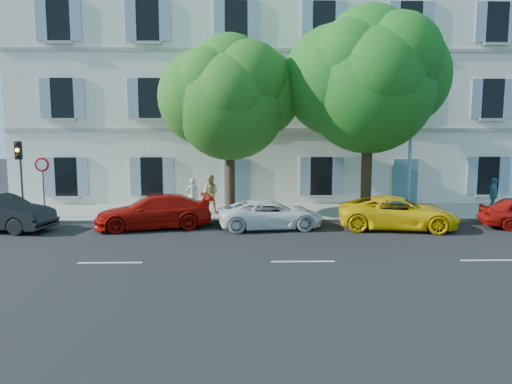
{
  "coord_description": "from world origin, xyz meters",
  "views": [
    {
      "loc": [
        -1.83,
        -19.11,
        4.23
      ],
      "look_at": [
        -1.32,
        2.0,
        1.4
      ],
      "focal_mm": 35.0,
      "sensor_mm": 36.0,
      "label": 1
    }
  ],
  "objects_px": {
    "pedestrian_a": "(192,196)",
    "pedestrian_c": "(494,195)",
    "road_sign": "(43,175)",
    "pedestrian_b": "(210,194)",
    "car_yellow_supercar": "(398,213)",
    "tree_right": "(369,88)",
    "car_red_coupe": "(154,212)",
    "street_lamp": "(413,120)",
    "tree_left": "(230,103)",
    "car_white_coupe": "(271,214)",
    "traffic_light": "(20,163)"
  },
  "relations": [
    {
      "from": "tree_left",
      "to": "traffic_light",
      "type": "bearing_deg",
      "value": -177.86
    },
    {
      "from": "road_sign",
      "to": "pedestrian_c",
      "type": "distance_m",
      "value": 20.68
    },
    {
      "from": "car_white_coupe",
      "to": "car_yellow_supercar",
      "type": "xyz_separation_m",
      "value": [
        5.22,
        -0.21,
        0.07
      ]
    },
    {
      "from": "car_yellow_supercar",
      "to": "tree_left",
      "type": "height_order",
      "value": "tree_left"
    },
    {
      "from": "car_white_coupe",
      "to": "traffic_light",
      "type": "height_order",
      "value": "traffic_light"
    },
    {
      "from": "tree_left",
      "to": "road_sign",
      "type": "relative_size",
      "value": 2.92
    },
    {
      "from": "pedestrian_b",
      "to": "pedestrian_c",
      "type": "bearing_deg",
      "value": -175.7
    },
    {
      "from": "traffic_light",
      "to": "pedestrian_b",
      "type": "relative_size",
      "value": 1.87
    },
    {
      "from": "car_red_coupe",
      "to": "car_white_coupe",
      "type": "bearing_deg",
      "value": 75.69
    },
    {
      "from": "pedestrian_b",
      "to": "car_yellow_supercar",
      "type": "bearing_deg",
      "value": 163.13
    },
    {
      "from": "tree_right",
      "to": "traffic_light",
      "type": "height_order",
      "value": "tree_right"
    },
    {
      "from": "street_lamp",
      "to": "pedestrian_c",
      "type": "bearing_deg",
      "value": 16.21
    },
    {
      "from": "traffic_light",
      "to": "road_sign",
      "type": "height_order",
      "value": "traffic_light"
    },
    {
      "from": "pedestrian_a",
      "to": "pedestrian_c",
      "type": "xyz_separation_m",
      "value": [
        14.21,
        -0.02,
        -0.01
      ]
    },
    {
      "from": "car_red_coupe",
      "to": "car_yellow_supercar",
      "type": "distance_m",
      "value": 10.06
    },
    {
      "from": "pedestrian_c",
      "to": "car_yellow_supercar",
      "type": "bearing_deg",
      "value": 135.95
    },
    {
      "from": "pedestrian_a",
      "to": "tree_left",
      "type": "bearing_deg",
      "value": 150.74
    },
    {
      "from": "pedestrian_b",
      "to": "pedestrian_c",
      "type": "distance_m",
      "value": 13.41
    },
    {
      "from": "car_white_coupe",
      "to": "traffic_light",
      "type": "distance_m",
      "value": 11.27
    },
    {
      "from": "street_lamp",
      "to": "pedestrian_c",
      "type": "height_order",
      "value": "street_lamp"
    },
    {
      "from": "car_red_coupe",
      "to": "traffic_light",
      "type": "bearing_deg",
      "value": -117.4
    },
    {
      "from": "tree_right",
      "to": "pedestrian_a",
      "type": "bearing_deg",
      "value": 172.24
    },
    {
      "from": "tree_left",
      "to": "traffic_light",
      "type": "relative_size",
      "value": 2.31
    },
    {
      "from": "tree_left",
      "to": "pedestrian_a",
      "type": "distance_m",
      "value": 4.64
    },
    {
      "from": "tree_right",
      "to": "tree_left",
      "type": "bearing_deg",
      "value": 176.16
    },
    {
      "from": "traffic_light",
      "to": "street_lamp",
      "type": "bearing_deg",
      "value": -1.02
    },
    {
      "from": "tree_right",
      "to": "pedestrian_a",
      "type": "relative_size",
      "value": 5.45
    },
    {
      "from": "car_red_coupe",
      "to": "tree_left",
      "type": "height_order",
      "value": "tree_left"
    },
    {
      "from": "street_lamp",
      "to": "pedestrian_b",
      "type": "distance_m",
      "value": 9.68
    },
    {
      "from": "pedestrian_a",
      "to": "pedestrian_c",
      "type": "distance_m",
      "value": 14.21
    },
    {
      "from": "car_white_coupe",
      "to": "car_yellow_supercar",
      "type": "relative_size",
      "value": 0.89
    },
    {
      "from": "traffic_light",
      "to": "pedestrian_c",
      "type": "height_order",
      "value": "traffic_light"
    },
    {
      "from": "car_white_coupe",
      "to": "road_sign",
      "type": "distance_m",
      "value": 10.17
    },
    {
      "from": "car_white_coupe",
      "to": "pedestrian_b",
      "type": "bearing_deg",
      "value": 35.88
    },
    {
      "from": "tree_left",
      "to": "pedestrian_c",
      "type": "distance_m",
      "value": 13.12
    },
    {
      "from": "tree_left",
      "to": "tree_right",
      "type": "distance_m",
      "value": 6.12
    },
    {
      "from": "tree_left",
      "to": "road_sign",
      "type": "bearing_deg",
      "value": -176.77
    },
    {
      "from": "car_red_coupe",
      "to": "pedestrian_b",
      "type": "distance_m",
      "value": 3.48
    },
    {
      "from": "road_sign",
      "to": "pedestrian_c",
      "type": "xyz_separation_m",
      "value": [
        20.62,
        1.1,
        -1.12
      ]
    },
    {
      "from": "car_yellow_supercar",
      "to": "street_lamp",
      "type": "height_order",
      "value": "street_lamp"
    },
    {
      "from": "street_lamp",
      "to": "pedestrian_c",
      "type": "xyz_separation_m",
      "value": [
        4.44,
        1.29,
        -3.48
      ]
    },
    {
      "from": "car_red_coupe",
      "to": "tree_right",
      "type": "xyz_separation_m",
      "value": [
        9.19,
        1.6,
        5.17
      ]
    },
    {
      "from": "road_sign",
      "to": "pedestrian_b",
      "type": "xyz_separation_m",
      "value": [
        7.21,
        1.19,
        -1.03
      ]
    },
    {
      "from": "car_yellow_supercar",
      "to": "car_white_coupe",
      "type": "bearing_deg",
      "value": 96.4
    },
    {
      "from": "car_red_coupe",
      "to": "car_white_coupe",
      "type": "height_order",
      "value": "car_red_coupe"
    },
    {
      "from": "tree_right",
      "to": "street_lamp",
      "type": "distance_m",
      "value": 2.38
    },
    {
      "from": "car_yellow_supercar",
      "to": "tree_left",
      "type": "xyz_separation_m",
      "value": [
        -6.93,
        2.4,
        4.52
      ]
    },
    {
      "from": "tree_left",
      "to": "pedestrian_b",
      "type": "distance_m",
      "value": 4.31
    },
    {
      "from": "pedestrian_a",
      "to": "traffic_light",
      "type": "bearing_deg",
      "value": -1.28
    },
    {
      "from": "car_white_coupe",
      "to": "pedestrian_b",
      "type": "distance_m",
      "value": 4.01
    }
  ]
}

